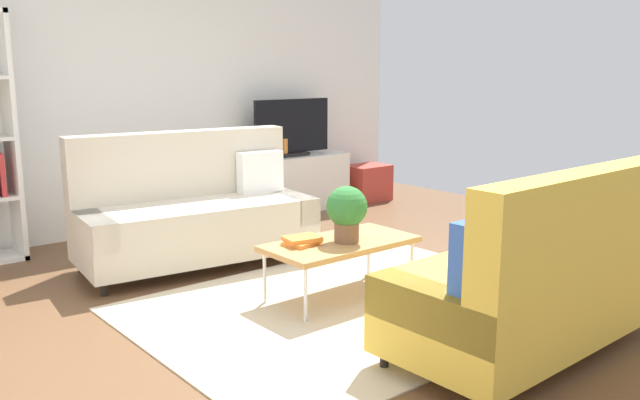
{
  "coord_description": "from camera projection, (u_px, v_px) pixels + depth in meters",
  "views": [
    {
      "loc": [
        -3.0,
        -3.55,
        1.64
      ],
      "look_at": [
        0.13,
        0.24,
        0.65
      ],
      "focal_mm": 37.43,
      "sensor_mm": 36.0,
      "label": 1
    }
  ],
  "objects": [
    {
      "name": "ground_plane",
      "position": [
        327.0,
        294.0,
        4.88
      ],
      "size": [
        7.68,
        7.68,
        0.0
      ],
      "primitive_type": "plane",
      "color": "brown"
    },
    {
      "name": "wall_far",
      "position": [
        148.0,
        85.0,
        6.71
      ],
      "size": [
        6.4,
        0.12,
        2.9
      ],
      "primitive_type": "cube",
      "color": "white",
      "rests_on": "ground_plane"
    },
    {
      "name": "area_rug",
      "position": [
        354.0,
        305.0,
        4.63
      ],
      "size": [
        2.9,
        2.2,
        0.01
      ],
      "primitive_type": "cube",
      "color": "beige",
      "rests_on": "ground_plane"
    },
    {
      "name": "couch_beige",
      "position": [
        195.0,
        212.0,
        5.57
      ],
      "size": [
        1.99,
        1.06,
        1.1
      ],
      "rotation": [
        0.0,
        0.0,
        3.02
      ],
      "color": "beige",
      "rests_on": "ground_plane"
    },
    {
      "name": "couch_green",
      "position": [
        541.0,
        278.0,
        3.84
      ],
      "size": [
        1.91,
        0.87,
        1.1
      ],
      "rotation": [
        0.0,
        0.0,
        0.02
      ],
      "color": "gold",
      "rests_on": "ground_plane"
    },
    {
      "name": "coffee_table",
      "position": [
        340.0,
        245.0,
        4.74
      ],
      "size": [
        1.1,
        0.56,
        0.42
      ],
      "color": "#B7844C",
      "rests_on": "ground_plane"
    },
    {
      "name": "tv_console",
      "position": [
        292.0,
        183.0,
        7.64
      ],
      "size": [
        1.4,
        0.44,
        0.64
      ],
      "primitive_type": "cube",
      "color": "silver",
      "rests_on": "ground_plane"
    },
    {
      "name": "tv",
      "position": [
        292.0,
        128.0,
        7.5
      ],
      "size": [
        1.0,
        0.2,
        0.64
      ],
      "color": "black",
      "rests_on": "tv_console"
    },
    {
      "name": "storage_trunk",
      "position": [
        367.0,
        183.0,
        8.27
      ],
      "size": [
        0.52,
        0.4,
        0.44
      ],
      "primitive_type": "cube",
      "color": "#B2382D",
      "rests_on": "ground_plane"
    },
    {
      "name": "potted_plant",
      "position": [
        347.0,
        210.0,
        4.67
      ],
      "size": [
        0.29,
        0.29,
        0.4
      ],
      "color": "brown",
      "rests_on": "coffee_table"
    },
    {
      "name": "table_book_0",
      "position": [
        302.0,
        243.0,
        4.64
      ],
      "size": [
        0.28,
        0.23,
        0.03
      ],
      "primitive_type": "cube",
      "rotation": [
        0.0,
        0.0,
        0.24
      ],
      "color": "orange",
      "rests_on": "coffee_table"
    },
    {
      "name": "table_book_1",
      "position": [
        302.0,
        239.0,
        4.63
      ],
      "size": [
        0.27,
        0.22,
        0.03
      ],
      "primitive_type": "cube",
      "rotation": [
        0.0,
        0.0,
        -0.17
      ],
      "color": "orange",
      "rests_on": "table_book_0"
    },
    {
      "name": "vase_0",
      "position": [
        246.0,
        153.0,
        7.24
      ],
      "size": [
        0.13,
        0.13,
        0.16
      ],
      "primitive_type": "cylinder",
      "color": "#33B29E",
      "rests_on": "tv_console"
    },
    {
      "name": "vase_1",
      "position": [
        260.0,
        152.0,
        7.36
      ],
      "size": [
        0.11,
        0.11,
        0.14
      ],
      "primitive_type": "cylinder",
      "color": "#B24C4C",
      "rests_on": "tv_console"
    },
    {
      "name": "bottle_0",
      "position": [
        278.0,
        148.0,
        7.39
      ],
      "size": [
        0.05,
        0.05,
        0.21
      ],
      "primitive_type": "cylinder",
      "color": "#3F8C4C",
      "rests_on": "tv_console"
    },
    {
      "name": "bottle_1",
      "position": [
        285.0,
        148.0,
        7.45
      ],
      "size": [
        0.06,
        0.06,
        0.21
      ],
      "primitive_type": "cylinder",
      "color": "orange",
      "rests_on": "tv_console"
    }
  ]
}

